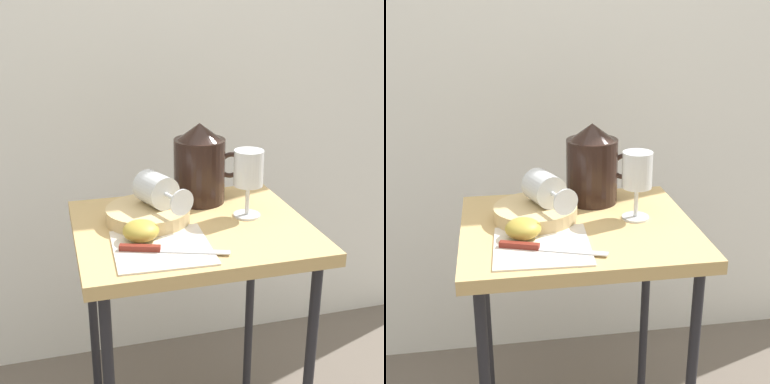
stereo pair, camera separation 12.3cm
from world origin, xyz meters
The scene contains 9 objects.
curtain_drape centered at (0.00, 0.53, 1.14)m, with size 2.40×0.03×2.28m, color white.
table centered at (0.00, 0.00, 0.60)m, with size 0.53×0.45×0.67m.
linen_napkin centered at (-0.09, -0.10, 0.67)m, with size 0.20×0.20×0.00m, color silver.
basket_tray centered at (-0.09, 0.05, 0.69)m, with size 0.20×0.20×0.04m, color tan.
pitcher centered at (0.06, 0.14, 0.75)m, with size 0.18×0.13×0.20m.
wine_glass_upright centered at (0.14, 0.02, 0.78)m, with size 0.07×0.07×0.16m.
wine_glass_tipped_near centered at (-0.07, 0.05, 0.74)m, with size 0.12×0.16×0.08m.
apple_half_left centered at (-0.13, -0.06, 0.69)m, with size 0.08×0.08×0.04m, color #B29938.
knife centered at (-0.11, -0.12, 0.68)m, with size 0.22×0.09×0.01m.
Camera 2 is at (-0.18, -1.14, 1.17)m, focal length 51.32 mm.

